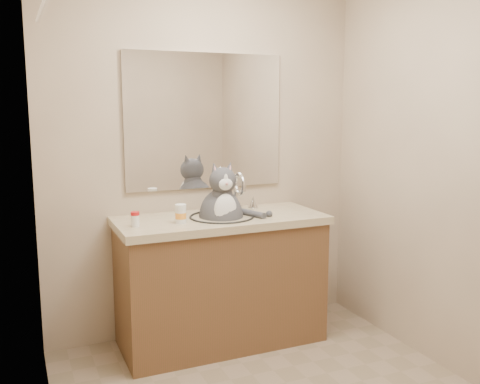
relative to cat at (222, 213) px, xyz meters
The scene contains 8 objects.
room 1.00m from the cat, 90.26° to the right, with size 2.22×2.52×2.42m.
vanity 0.43m from the cat, 104.89° to the left, with size 1.34×0.59×1.12m.
mirror 0.64m from the cat, 90.85° to the left, with size 1.10×0.02×0.90m, color white.
shower_curtain 1.36m from the cat, 141.12° to the right, with size 0.02×1.30×1.93m.
cat is the anchor object (origin of this frame).
pill_bottle_redcap 0.57m from the cat, behind, with size 0.06×0.06×0.09m.
pill_bottle_orange 0.30m from the cat, 167.00° to the right, with size 0.09×0.09×0.12m.
grey_canister 0.28m from the cat, behind, with size 0.05×0.05×0.07m.
Camera 1 is at (-1.22, -2.17, 1.56)m, focal length 40.00 mm.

